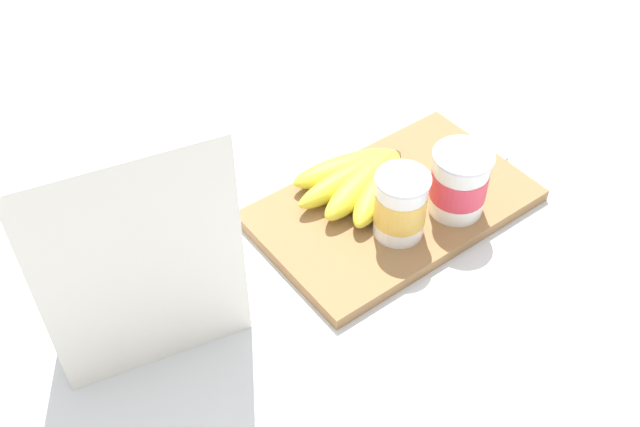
# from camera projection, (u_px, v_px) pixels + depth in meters

# --- Properties ---
(ground_plane) EXTENTS (2.40, 2.40, 0.00)m
(ground_plane) POSITION_uv_depth(u_px,v_px,m) (393.00, 211.00, 0.99)
(ground_plane) COLOR silver
(cutting_board) EXTENTS (0.36, 0.22, 0.02)m
(cutting_board) POSITION_uv_depth(u_px,v_px,m) (393.00, 206.00, 0.99)
(cutting_board) COLOR olive
(cutting_board) RESTS_ON ground_plane
(cereal_box) EXTENTS (0.21, 0.12, 0.28)m
(cereal_box) POSITION_uv_depth(u_px,v_px,m) (135.00, 249.00, 0.75)
(cereal_box) COLOR white
(cereal_box) RESTS_ON ground_plane
(yogurt_cup_front) EXTENTS (0.08, 0.08, 0.09)m
(yogurt_cup_front) POSITION_uv_depth(u_px,v_px,m) (459.00, 182.00, 0.94)
(yogurt_cup_front) COLOR white
(yogurt_cup_front) RESTS_ON cutting_board
(yogurt_cup_back) EXTENTS (0.07, 0.07, 0.09)m
(yogurt_cup_back) POSITION_uv_depth(u_px,v_px,m) (400.00, 205.00, 0.91)
(yogurt_cup_back) COLOR white
(yogurt_cup_back) RESTS_ON cutting_board
(banana_bunch) EXTENTS (0.18, 0.15, 0.04)m
(banana_bunch) POSITION_uv_depth(u_px,v_px,m) (359.00, 180.00, 0.98)
(banana_bunch) COLOR yellow
(banana_bunch) RESTS_ON cutting_board
(spoon) EXTENTS (0.12, 0.09, 0.01)m
(spoon) POSITION_uv_depth(u_px,v_px,m) (502.00, 143.00, 1.08)
(spoon) COLOR silver
(spoon) RESTS_ON ground_plane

